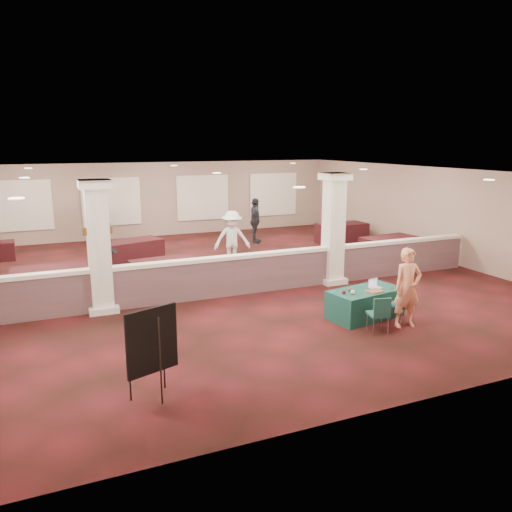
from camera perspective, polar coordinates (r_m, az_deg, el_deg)
name	(u,v)px	position (r m, az deg, el deg)	size (l,w,h in m)	color
ground	(219,281)	(14.97, -4.28, -2.82)	(16.00, 16.00, 0.00)	#421013
wall_back	(159,199)	(22.28, -11.08, 6.36)	(16.00, 0.04, 3.20)	gray
wall_front	(392,311)	(7.69, 15.31, -6.11)	(16.00, 0.04, 3.20)	gray
wall_right	(432,213)	(18.75, 19.52, 4.66)	(0.04, 16.00, 3.20)	gray
ceiling	(217,172)	(14.44, -4.50, 9.50)	(16.00, 16.00, 0.02)	white
partition_wall	(236,274)	(13.46, -2.25, -2.09)	(15.60, 0.28, 1.10)	brown
column_left	(99,246)	(12.44, -17.54, 1.13)	(0.72, 0.72, 3.20)	beige
column_right	(333,228)	(14.54, 8.84, 3.21)	(0.72, 0.72, 3.20)	beige
sconce_left	(85,231)	(12.36, -18.94, 2.67)	(0.12, 0.12, 0.18)	brown
sconce_right	(110,230)	(12.41, -16.36, 2.88)	(0.12, 0.12, 0.18)	brown
near_table	(365,304)	(12.05, 12.37, -5.33)	(1.76, 0.88, 0.68)	#0F392C
conf_chair_main	(404,301)	(11.79, 16.52, -5.00)	(0.55, 0.55, 0.90)	#1C544E
conf_chair_side	(380,312)	(11.11, 13.96, -6.20)	(0.48, 0.49, 0.82)	#1C544E
easel_board	(152,342)	(8.13, -11.81, -9.59)	(0.87, 0.54, 1.53)	black
woman	(407,288)	(11.56, 16.91, -3.50)	(0.64, 0.43, 1.79)	#FEA96E
far_table_front_left	(52,282)	(14.43, -22.31, -2.72)	(1.98, 0.99, 0.80)	black
far_table_front_center	(163,272)	(14.74, -10.59, -1.78)	(1.80, 0.90, 0.73)	black
far_table_front_right	(389,248)	(18.16, 14.91, 0.88)	(1.98, 0.99, 0.80)	black
far_table_back_center	(132,252)	(17.44, -13.97, 0.45)	(1.98, 0.99, 0.80)	black
far_table_back_right	(342,233)	(20.72, 9.77, 2.60)	(2.00, 1.00, 0.81)	black
attendee_a	(102,256)	(14.86, -17.18, 0.05)	(0.85, 0.47, 1.78)	black
attendee_b	(232,239)	(16.46, -2.74, 1.96)	(1.19, 0.54, 1.85)	#BBBCB7
attendee_c	(255,221)	(20.38, -0.09, 4.06)	(1.07, 0.51, 1.83)	black
attendee_d	(99,221)	(20.98, -17.50, 3.83)	(0.94, 0.51, 1.91)	black
laptop_base	(376,288)	(12.11, 13.53, -3.57)	(0.31, 0.21, 0.02)	silver
laptop_screen	(373,282)	(12.15, 13.20, -2.96)	(0.31, 0.01, 0.20)	silver
screen_glow	(373,283)	(12.15, 13.22, -3.03)	(0.28, 0.00, 0.18)	silver
knitting	(375,291)	(11.83, 13.41, -3.94)	(0.37, 0.28, 0.03)	#AF561C
yarn_cream	(353,292)	(11.53, 10.99, -4.07)	(0.10, 0.10, 0.10)	beige
yarn_red	(344,292)	(11.53, 10.01, -4.05)	(0.09, 0.09, 0.09)	#5C121E
yarn_grey	(349,289)	(11.73, 10.63, -3.77)	(0.10, 0.10, 0.10)	#444448
scissors	(392,288)	(12.21, 15.31, -3.56)	(0.11, 0.03, 0.01)	red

